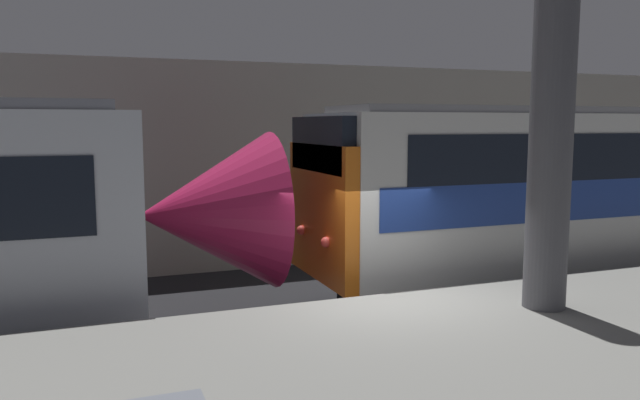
% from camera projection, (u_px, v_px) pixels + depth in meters
% --- Properties ---
extents(ground_plane, '(120.00, 120.00, 0.00)m').
position_uv_depth(ground_plane, '(382.00, 364.00, 9.25)').
color(ground_plane, black).
extents(platform, '(40.00, 4.16, 1.07)m').
position_uv_depth(platform, '(462.00, 384.00, 7.26)').
color(platform, slate).
rests_on(platform, ground).
extents(station_rear_barrier, '(50.00, 0.15, 5.01)m').
position_uv_depth(station_rear_barrier, '(260.00, 167.00, 15.19)').
color(station_rear_barrier, '#9E998E').
rests_on(station_rear_barrier, ground).
extents(support_pillar_near, '(0.57, 0.57, 4.12)m').
position_uv_depth(support_pillar_near, '(550.00, 155.00, 8.23)').
color(support_pillar_near, '#56565B').
rests_on(support_pillar_near, platform).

